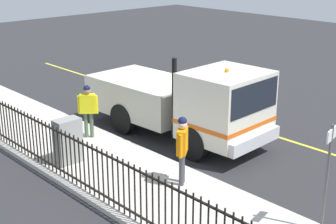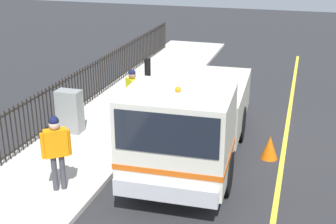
% 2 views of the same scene
% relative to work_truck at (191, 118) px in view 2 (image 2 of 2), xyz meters
% --- Properties ---
extents(ground_plane, '(51.49, 51.49, 0.00)m').
position_rel_work_truck_xyz_m(ground_plane, '(-0.33, -1.85, -1.26)').
color(ground_plane, '#2B2B2D').
rests_on(ground_plane, ground).
extents(sidewalk_slab, '(2.93, 23.40, 0.12)m').
position_rel_work_truck_xyz_m(sidewalk_slab, '(3.05, -1.85, -1.20)').
color(sidewalk_slab, beige).
rests_on(sidewalk_slab, ground).
extents(lane_marking, '(0.12, 21.06, 0.01)m').
position_rel_work_truck_xyz_m(lane_marking, '(-2.19, -1.85, -1.26)').
color(lane_marking, yellow).
rests_on(lane_marking, ground).
extents(work_truck, '(2.49, 6.26, 2.74)m').
position_rel_work_truck_xyz_m(work_truck, '(0.00, 0.00, 0.00)').
color(work_truck, silver).
rests_on(work_truck, ground).
extents(worker_standing, '(0.52, 0.47, 1.72)m').
position_rel_work_truck_xyz_m(worker_standing, '(2.39, 2.16, -0.09)').
color(worker_standing, orange).
rests_on(worker_standing, sidewalk_slab).
extents(pedestrian_distant, '(0.48, 0.46, 1.63)m').
position_rel_work_truck_xyz_m(pedestrian_distant, '(2.26, -1.98, -0.14)').
color(pedestrian_distant, yellow).
rests_on(pedestrian_distant, sidewalk_slab).
extents(iron_fence, '(0.04, 19.93, 1.29)m').
position_rel_work_truck_xyz_m(iron_fence, '(4.31, -1.85, -0.49)').
color(iron_fence, black).
rests_on(iron_fence, sidewalk_slab).
extents(utility_cabinet, '(0.69, 0.42, 1.22)m').
position_rel_work_truck_xyz_m(utility_cabinet, '(3.71, -0.80, -0.53)').
color(utility_cabinet, gray).
rests_on(utility_cabinet, sidewalk_slab).
extents(traffic_cone, '(0.43, 0.43, 0.61)m').
position_rel_work_truck_xyz_m(traffic_cone, '(-1.85, -0.95, -0.96)').
color(traffic_cone, orange).
rests_on(traffic_cone, ground).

